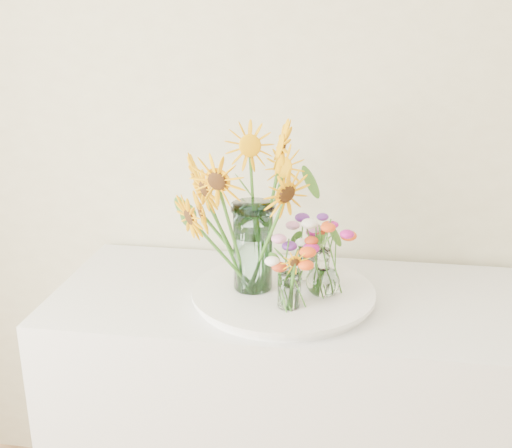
% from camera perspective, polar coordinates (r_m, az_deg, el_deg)
% --- Properties ---
extents(counter, '(1.40, 0.60, 0.90)m').
position_cam_1_polar(counter, '(2.06, 3.72, -17.73)').
color(counter, white).
rests_on(counter, ground_plane).
extents(tray, '(0.48, 0.48, 0.02)m').
position_cam_1_polar(tray, '(1.79, 2.43, -6.34)').
color(tray, white).
rests_on(tray, counter).
extents(mason_jar, '(0.14, 0.14, 0.25)m').
position_cam_1_polar(mason_jar, '(1.75, -0.27, -2.06)').
color(mason_jar, '#B3E5E7').
rests_on(mason_jar, tray).
extents(sunflower_bouquet, '(0.86, 0.86, 0.47)m').
position_cam_1_polar(sunflower_bouquet, '(1.71, -0.28, 1.27)').
color(sunflower_bouquet, '#FBAC05').
rests_on(sunflower_bouquet, tray).
extents(small_vase_a, '(0.06, 0.06, 0.10)m').
position_cam_1_polar(small_vase_a, '(1.67, 2.96, -5.86)').
color(small_vase_a, white).
rests_on(small_vase_a, tray).
extents(wildflower_posy_a, '(0.19, 0.19, 0.19)m').
position_cam_1_polar(wildflower_posy_a, '(1.65, 2.98, -4.45)').
color(wildflower_posy_a, '#F24A15').
rests_on(wildflower_posy_a, tray).
extents(small_vase_b, '(0.12, 0.12, 0.13)m').
position_cam_1_polar(small_vase_b, '(1.75, 5.99, -4.27)').
color(small_vase_b, white).
rests_on(small_vase_b, tray).
extents(wildflower_posy_b, '(0.20, 0.20, 0.22)m').
position_cam_1_polar(wildflower_posy_b, '(1.73, 6.04, -2.90)').
color(wildflower_posy_b, '#F24A15').
rests_on(wildflower_posy_b, tray).
extents(small_vase_c, '(0.06, 0.06, 0.10)m').
position_cam_1_polar(small_vase_c, '(1.84, 4.69, -3.44)').
color(small_vase_c, white).
rests_on(small_vase_c, tray).
extents(wildflower_posy_c, '(0.20, 0.20, 0.19)m').
position_cam_1_polar(wildflower_posy_c, '(1.83, 4.73, -2.13)').
color(wildflower_posy_c, '#F24A15').
rests_on(wildflower_posy_c, tray).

